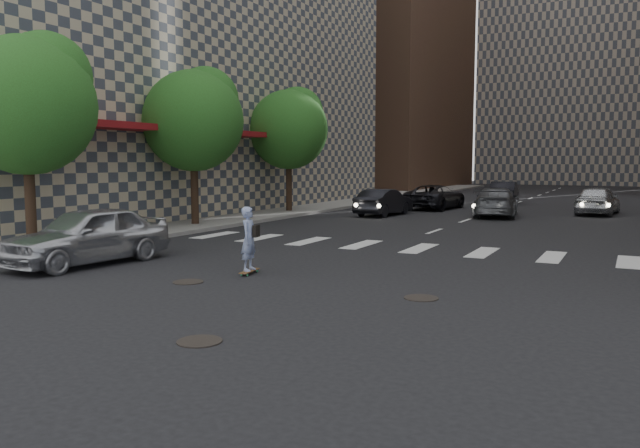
{
  "coord_description": "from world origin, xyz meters",
  "views": [
    {
      "loc": [
        7.09,
        -10.0,
        2.76
      ],
      "look_at": [
        0.49,
        3.0,
        1.3
      ],
      "focal_mm": 35.0,
      "sensor_mm": 36.0,
      "label": 1
    }
  ],
  "objects_px": {
    "traffic_car_e": "(504,193)",
    "silver_sedan": "(87,235)",
    "tree_b": "(196,116)",
    "traffic_car_c": "(435,197)",
    "traffic_car_b": "(496,202)",
    "skateboarder": "(249,239)",
    "tree_a": "(30,99)",
    "traffic_car_a": "(384,202)",
    "tree_c": "(291,126)",
    "traffic_car_d": "(598,200)"
  },
  "relations": [
    {
      "from": "traffic_car_e",
      "to": "silver_sedan",
      "type": "bearing_deg",
      "value": 74.36
    },
    {
      "from": "silver_sedan",
      "to": "skateboarder",
      "type": "bearing_deg",
      "value": 15.1
    },
    {
      "from": "tree_b",
      "to": "traffic_car_c",
      "type": "height_order",
      "value": "tree_b"
    },
    {
      "from": "tree_a",
      "to": "traffic_car_e",
      "type": "bearing_deg",
      "value": 73.01
    },
    {
      "from": "silver_sedan",
      "to": "tree_c",
      "type": "bearing_deg",
      "value": 107.45
    },
    {
      "from": "skateboarder",
      "to": "traffic_car_a",
      "type": "xyz_separation_m",
      "value": [
        -3.14,
        17.26,
        -0.19
      ]
    },
    {
      "from": "tree_c",
      "to": "tree_b",
      "type": "bearing_deg",
      "value": -90.0
    },
    {
      "from": "tree_a",
      "to": "tree_c",
      "type": "xyz_separation_m",
      "value": [
        0.0,
        16.0,
        0.0
      ]
    },
    {
      "from": "traffic_car_a",
      "to": "tree_a",
      "type": "bearing_deg",
      "value": 78.52
    },
    {
      "from": "tree_b",
      "to": "traffic_car_c",
      "type": "xyz_separation_m",
      "value": [
        6.07,
        14.31,
        -3.94
      ]
    },
    {
      "from": "traffic_car_b",
      "to": "traffic_car_e",
      "type": "bearing_deg",
      "value": -89.44
    },
    {
      "from": "skateboarder",
      "to": "silver_sedan",
      "type": "bearing_deg",
      "value": -179.9
    },
    {
      "from": "tree_a",
      "to": "skateboarder",
      "type": "bearing_deg",
      "value": -2.79
    },
    {
      "from": "traffic_car_a",
      "to": "traffic_car_e",
      "type": "distance_m",
      "value": 12.6
    },
    {
      "from": "tree_b",
      "to": "tree_c",
      "type": "relative_size",
      "value": 1.0
    },
    {
      "from": "tree_b",
      "to": "traffic_car_d",
      "type": "xyz_separation_m",
      "value": [
        14.78,
        14.39,
        -3.89
      ]
    },
    {
      "from": "traffic_car_a",
      "to": "traffic_car_c",
      "type": "height_order",
      "value": "traffic_car_c"
    },
    {
      "from": "tree_c",
      "to": "traffic_car_d",
      "type": "bearing_deg",
      "value": 23.39
    },
    {
      "from": "tree_c",
      "to": "traffic_car_c",
      "type": "relative_size",
      "value": 1.3
    },
    {
      "from": "tree_a",
      "to": "traffic_car_a",
      "type": "xyz_separation_m",
      "value": [
        4.99,
        16.86,
        -3.96
      ]
    },
    {
      "from": "silver_sedan",
      "to": "traffic_car_d",
      "type": "bearing_deg",
      "value": 70.39
    },
    {
      "from": "traffic_car_e",
      "to": "traffic_car_d",
      "type": "bearing_deg",
      "value": 127.22
    },
    {
      "from": "skateboarder",
      "to": "traffic_car_e",
      "type": "distance_m",
      "value": 29.27
    },
    {
      "from": "silver_sedan",
      "to": "traffic_car_d",
      "type": "xyz_separation_m",
      "value": [
        11.35,
        23.53,
        -0.03
      ]
    },
    {
      "from": "tree_c",
      "to": "silver_sedan",
      "type": "xyz_separation_m",
      "value": [
        3.42,
        -17.14,
        -3.86
      ]
    },
    {
      "from": "tree_a",
      "to": "traffic_car_a",
      "type": "height_order",
      "value": "tree_a"
    },
    {
      "from": "tree_c",
      "to": "traffic_car_d",
      "type": "height_order",
      "value": "tree_c"
    },
    {
      "from": "tree_c",
      "to": "silver_sedan",
      "type": "distance_m",
      "value": 17.9
    },
    {
      "from": "silver_sedan",
      "to": "traffic_car_e",
      "type": "height_order",
      "value": "silver_sedan"
    },
    {
      "from": "traffic_car_a",
      "to": "silver_sedan",
      "type": "bearing_deg",
      "value": 90.04
    },
    {
      "from": "skateboarder",
      "to": "traffic_car_a",
      "type": "relative_size",
      "value": 0.4
    },
    {
      "from": "silver_sedan",
      "to": "traffic_car_e",
      "type": "distance_m",
      "value": 30.48
    },
    {
      "from": "tree_a",
      "to": "skateboarder",
      "type": "xyz_separation_m",
      "value": [
        8.13,
        -0.4,
        -3.77
      ]
    },
    {
      "from": "tree_a",
      "to": "tree_b",
      "type": "xyz_separation_m",
      "value": [
        0.0,
        8.0,
        0.0
      ]
    },
    {
      "from": "silver_sedan",
      "to": "traffic_car_b",
      "type": "height_order",
      "value": "silver_sedan"
    },
    {
      "from": "skateboarder",
      "to": "traffic_car_e",
      "type": "relative_size",
      "value": 0.37
    },
    {
      "from": "tree_c",
      "to": "traffic_car_d",
      "type": "distance_m",
      "value": 16.57
    },
    {
      "from": "tree_a",
      "to": "tree_c",
      "type": "height_order",
      "value": "same"
    },
    {
      "from": "silver_sedan",
      "to": "tree_b",
      "type": "bearing_deg",
      "value": 116.69
    },
    {
      "from": "traffic_car_e",
      "to": "traffic_car_c",
      "type": "bearing_deg",
      "value": 61.85
    },
    {
      "from": "skateboarder",
      "to": "traffic_car_e",
      "type": "xyz_separation_m",
      "value": [
        0.69,
        29.26,
        -0.14
      ]
    },
    {
      "from": "traffic_car_b",
      "to": "skateboarder",
      "type": "bearing_deg",
      "value": 76.02
    },
    {
      "from": "tree_a",
      "to": "traffic_car_d",
      "type": "distance_m",
      "value": 27.11
    },
    {
      "from": "tree_a",
      "to": "tree_c",
      "type": "distance_m",
      "value": 16.0
    },
    {
      "from": "traffic_car_c",
      "to": "traffic_car_d",
      "type": "bearing_deg",
      "value": -174.63
    },
    {
      "from": "tree_b",
      "to": "skateboarder",
      "type": "xyz_separation_m",
      "value": [
        8.13,
        -8.4,
        -3.77
      ]
    },
    {
      "from": "tree_a",
      "to": "traffic_car_a",
      "type": "distance_m",
      "value": 18.03
    },
    {
      "from": "tree_b",
      "to": "skateboarder",
      "type": "distance_m",
      "value": 12.28
    },
    {
      "from": "tree_b",
      "to": "traffic_car_a",
      "type": "distance_m",
      "value": 10.92
    },
    {
      "from": "silver_sedan",
      "to": "traffic_car_e",
      "type": "bearing_deg",
      "value": 85.96
    }
  ]
}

